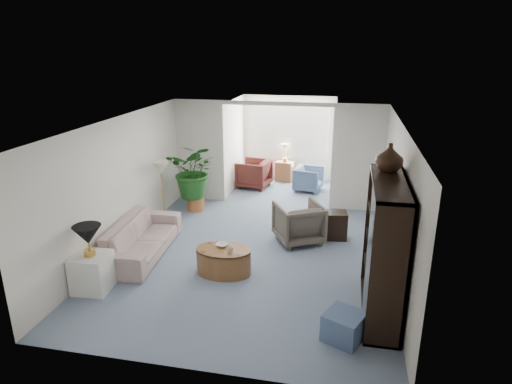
% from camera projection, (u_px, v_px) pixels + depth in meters
% --- Properties ---
extents(floor, '(6.00, 6.00, 0.00)m').
position_uv_depth(floor, '(249.00, 259.00, 8.17)').
color(floor, gray).
rests_on(floor, ground).
extents(sunroom_floor, '(2.60, 2.60, 0.00)m').
position_uv_depth(sunroom_floor, '(282.00, 190.00, 11.98)').
color(sunroom_floor, gray).
rests_on(sunroom_floor, ground).
extents(back_pier_left, '(1.20, 0.12, 2.50)m').
position_uv_depth(back_pier_left, '(200.00, 151.00, 10.93)').
color(back_pier_left, white).
rests_on(back_pier_left, ground).
extents(back_pier_right, '(1.20, 0.12, 2.50)m').
position_uv_depth(back_pier_right, '(358.00, 159.00, 10.20)').
color(back_pier_right, white).
rests_on(back_pier_right, ground).
extents(back_header, '(2.60, 0.12, 0.10)m').
position_uv_depth(back_header, '(277.00, 104.00, 10.18)').
color(back_header, white).
rests_on(back_header, back_pier_left).
extents(window_pane, '(2.20, 0.02, 1.50)m').
position_uv_depth(window_pane, '(289.00, 132.00, 12.54)').
color(window_pane, white).
extents(window_blinds, '(2.20, 0.02, 1.50)m').
position_uv_depth(window_blinds, '(289.00, 132.00, 12.51)').
color(window_blinds, white).
extents(framed_picture, '(0.04, 0.50, 0.40)m').
position_uv_depth(framed_picture, '(399.00, 180.00, 7.07)').
color(framed_picture, '#BFB098').
extents(sofa, '(1.01, 2.27, 0.65)m').
position_uv_depth(sofa, '(141.00, 238.00, 8.28)').
color(sofa, beige).
rests_on(sofa, ground).
extents(end_table, '(0.58, 0.58, 0.60)m').
position_uv_depth(end_table, '(92.00, 272.00, 7.07)').
color(end_table, white).
rests_on(end_table, ground).
extents(table_lamp, '(0.44, 0.44, 0.30)m').
position_uv_depth(table_lamp, '(87.00, 235.00, 6.87)').
color(table_lamp, black).
rests_on(table_lamp, end_table).
extents(floor_lamp, '(0.36, 0.36, 0.28)m').
position_uv_depth(floor_lamp, '(161.00, 168.00, 9.44)').
color(floor_lamp, '#F1E9C0').
rests_on(floor_lamp, ground).
extents(coffee_table, '(1.09, 1.09, 0.45)m').
position_uv_depth(coffee_table, '(224.00, 261.00, 7.61)').
color(coffee_table, brown).
rests_on(coffee_table, ground).
extents(coffee_bowl, '(0.24, 0.24, 0.05)m').
position_uv_depth(coffee_bowl, '(222.00, 245.00, 7.63)').
color(coffee_bowl, silver).
rests_on(coffee_bowl, coffee_table).
extents(coffee_cup, '(0.12, 0.12, 0.10)m').
position_uv_depth(coffee_cup, '(230.00, 250.00, 7.40)').
color(coffee_cup, beige).
rests_on(coffee_cup, coffee_table).
extents(wingback_chair, '(1.16, 1.17, 0.79)m').
position_uv_depth(wingback_chair, '(299.00, 223.00, 8.79)').
color(wingback_chair, '#655B50').
rests_on(wingback_chair, ground).
extents(side_table_dark, '(0.51, 0.44, 0.56)m').
position_uv_depth(side_table_dark, '(335.00, 225.00, 8.97)').
color(side_table_dark, black).
rests_on(side_table_dark, ground).
extents(entertainment_cabinet, '(0.48, 1.80, 2.00)m').
position_uv_depth(entertainment_cabinet, '(384.00, 249.00, 6.29)').
color(entertainment_cabinet, black).
rests_on(entertainment_cabinet, ground).
extents(cabinet_urn, '(0.39, 0.39, 0.41)m').
position_uv_depth(cabinet_urn, '(390.00, 157.00, 6.37)').
color(cabinet_urn, '#311C10').
rests_on(cabinet_urn, entertainment_cabinet).
extents(ottoman, '(0.63, 0.63, 0.38)m').
position_uv_depth(ottoman, '(344.00, 326.00, 5.91)').
color(ottoman, slate).
rests_on(ottoman, ground).
extents(plant_pot, '(0.40, 0.40, 0.32)m').
position_uv_depth(plant_pot, '(196.00, 203.00, 10.54)').
color(plant_pot, '#AF6632').
rests_on(plant_pot, ground).
extents(house_plant, '(1.17, 1.01, 1.30)m').
position_uv_depth(house_plant, '(194.00, 171.00, 10.28)').
color(house_plant, '#1E531C').
rests_on(house_plant, plant_pot).
extents(sunroom_chair_blue, '(0.81, 0.80, 0.64)m').
position_uv_depth(sunroom_chair_blue, '(308.00, 179.00, 11.88)').
color(sunroom_chair_blue, slate).
rests_on(sunroom_chair_blue, ground).
extents(sunroom_chair_maroon, '(0.96, 0.94, 0.76)m').
position_uv_depth(sunroom_chair_maroon, '(254.00, 174.00, 12.15)').
color(sunroom_chair_maroon, '#54211D').
rests_on(sunroom_chair_maroon, ground).
extents(sunroom_table, '(0.52, 0.44, 0.57)m').
position_uv_depth(sunroom_table, '(285.00, 171.00, 12.73)').
color(sunroom_table, brown).
rests_on(sunroom_table, ground).
extents(shelf_clutter, '(0.30, 1.29, 1.06)m').
position_uv_depth(shelf_clutter, '(382.00, 246.00, 6.18)').
color(shelf_clutter, black).
rests_on(shelf_clutter, entertainment_cabinet).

